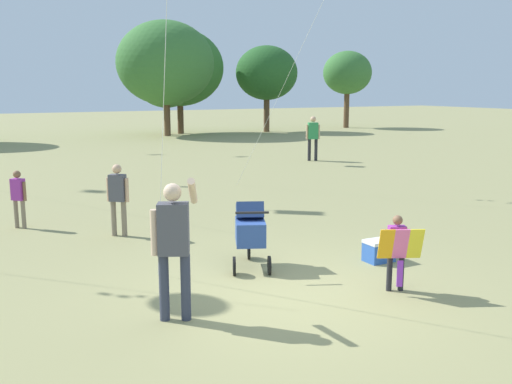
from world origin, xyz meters
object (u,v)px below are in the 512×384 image
Objects in this scene: person_sitting_far at (18,194)px; cooler_box at (379,251)px; child_with_butterfly_kite at (397,247)px; person_red_shirt at (313,135)px; person_couple_left at (118,194)px; person_adult_flyer at (174,239)px; stroller at (250,228)px.

person_sitting_far reaches higher than cooler_box.
child_with_butterfly_kite is 14.12m from person_red_shirt.
person_red_shirt is at bearing 39.32° from person_couple_left.
person_adult_flyer is 1.28× the size of person_couple_left.
person_couple_left is at bearing 84.20° from person_adult_flyer.
person_sitting_far is at bearing 133.75° from cooler_box.
cooler_box is at bearing -46.25° from person_sitting_far.
stroller is 0.97× the size of person_sitting_far.
person_sitting_far reaches higher than stroller.
person_red_shirt is 12.55m from person_sitting_far.
person_couple_left is at bearing -44.02° from person_sitting_far.
stroller is 5.18m from person_sitting_far.
person_couple_left is at bearing 115.11° from stroller.
person_sitting_far reaches higher than child_with_butterfly_kite.
child_with_butterfly_kite is 7.45m from person_sitting_far.
cooler_box is (3.67, 0.70, -0.82)m from person_adult_flyer.
stroller is 2.47× the size of cooler_box.
person_red_shirt is (6.82, 12.36, 0.35)m from child_with_butterfly_kite.
person_sitting_far is at bearing 101.26° from person_adult_flyer.
person_adult_flyer is at bearing 170.77° from child_with_butterfly_kite.
person_couple_left is 3.01× the size of cooler_box.
person_adult_flyer reaches higher than person_couple_left.
child_with_butterfly_kite is at bearing -56.44° from person_sitting_far.
child_with_butterfly_kite is at bearing -9.23° from person_adult_flyer.
person_red_shirt is 1.45× the size of person_sitting_far.
person_red_shirt is at bearing 52.40° from stroller.
person_adult_flyer reaches higher than stroller.
person_adult_flyer is at bearing -78.74° from person_sitting_far.
person_couple_left is at bearing -140.68° from person_red_shirt.
cooler_box is (1.94, -0.72, -0.43)m from stroller.
child_with_butterfly_kite is at bearing -56.85° from stroller.
stroller is at bearing -127.60° from person_red_shirt.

